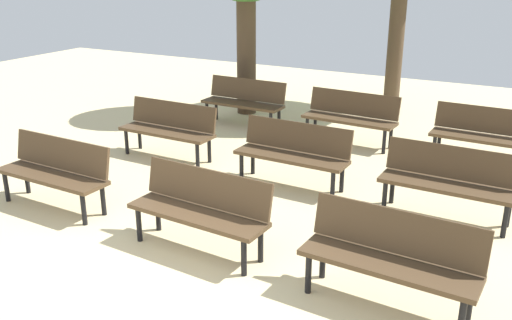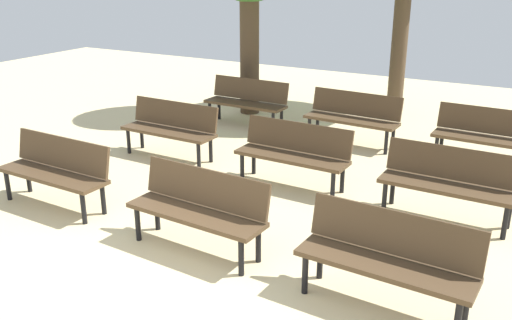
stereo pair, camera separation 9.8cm
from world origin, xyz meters
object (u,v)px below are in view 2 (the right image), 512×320
bench_r1_c1 (294,151)px  bench_r2_c1 (353,115)px  bench_r2_c2 (489,134)px  bench_r2_c0 (247,99)px  bench_r0_c1 (199,206)px  bench_r0_c0 (56,168)px  bench_r1_c0 (171,126)px  bench_r1_c2 (449,180)px  bench_r0_c2 (388,255)px

bench_r1_c1 → bench_r2_c1: bearing=90.0°
bench_r2_c2 → bench_r1_c1: bearing=-133.8°
bench_r1_c1 → bench_r2_c0: size_ratio=1.00×
bench_r0_c1 → bench_r2_c0: size_ratio=1.01×
bench_r1_c1 → bench_r2_c2: 3.12m
bench_r0_c0 → bench_r1_c0: (0.12, 2.24, 0.00)m
bench_r0_c0 → bench_r0_c1: same height
bench_r0_c1 → bench_r1_c2: size_ratio=1.01×
bench_r0_c2 → bench_r1_c0: bearing=153.7°
bench_r0_c1 → bench_r0_c2: same height
bench_r1_c2 → bench_r1_c1: bearing=179.5°
bench_r0_c2 → bench_r2_c0: same height
bench_r0_c2 → bench_r1_c2: bearing=90.1°
bench_r0_c1 → bench_r0_c0: bearing=-178.5°
bench_r1_c1 → bench_r2_c2: (2.25, 2.16, 0.00)m
bench_r1_c2 → bench_r2_c2: bearing=87.8°
bench_r1_c1 → bench_r1_c2: bearing=-0.3°
bench_r1_c2 → bench_r2_c2: 2.24m
bench_r0_c0 → bench_r1_c0: 2.24m
bench_r2_c1 → bench_r1_c0: bearing=-134.8°
bench_r1_c1 → bench_r2_c1: (0.07, 2.19, 0.00)m
bench_r0_c1 → bench_r2_c2: bearing=65.1°
bench_r0_c1 → bench_r0_c2: bearing=1.8°
bench_r1_c1 → bench_r1_c2: 2.10m
bench_r0_c2 → bench_r0_c0: bearing=-178.7°
bench_r0_c0 → bench_r1_c2: same height
bench_r0_c2 → bench_r2_c2: bearing=89.7°
bench_r2_c0 → bench_r2_c1: (2.14, -0.11, 0.00)m
bench_r0_c1 → bench_r2_c1: bearing=91.3°
bench_r2_c0 → bench_r0_c1: bearing=-64.5°
bench_r0_c2 → bench_r1_c1: bearing=134.9°
bench_r1_c0 → bench_r2_c1: same height
bench_r0_c1 → bench_r1_c0: 3.15m
bench_r1_c0 → bench_r2_c0: size_ratio=1.00×
bench_r0_c2 → bench_r2_c1: (-1.92, 4.42, 0.00)m
bench_r0_c0 → bench_r2_c1: bearing=62.4°
bench_r0_c2 → bench_r1_c0: same height
bench_r0_c0 → bench_r2_c0: 4.40m
bench_r0_c1 → bench_r2_c0: (-1.97, 4.47, 0.00)m
bench_r2_c1 → bench_r2_c2: bearing=2.7°
bench_r2_c1 → bench_r0_c1: bearing=-88.6°
bench_r1_c0 → bench_r2_c0: (0.16, 2.15, 0.00)m
bench_r1_c0 → bench_r2_c1: 3.08m
bench_r0_c0 → bench_r2_c2: same height
bench_r1_c2 → bench_r2_c0: size_ratio=1.00×
bench_r0_c0 → bench_r1_c2: size_ratio=1.00×
bench_r0_c1 → bench_r1_c1: 2.17m
bench_r0_c0 → bench_r0_c1: bearing=-0.1°
bench_r1_c0 → bench_r0_c0: bearing=-91.8°
bench_r0_c1 → bench_r1_c1: same height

